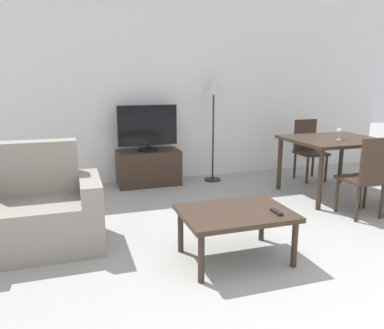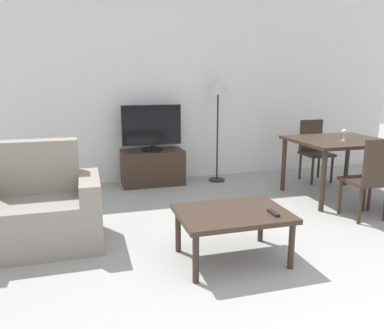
% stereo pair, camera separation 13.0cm
% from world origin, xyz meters
% --- Properties ---
extents(wall_back, '(7.30, 0.06, 2.70)m').
position_xyz_m(wall_back, '(0.00, 3.91, 1.35)').
color(wall_back, white).
rests_on(wall_back, ground_plane).
extents(armchair, '(1.10, 0.73, 0.94)m').
position_xyz_m(armchair, '(-1.85, 1.87, 0.32)').
color(armchair, gray).
rests_on(armchair, ground_plane).
extents(tv_stand, '(0.88, 0.44, 0.50)m').
position_xyz_m(tv_stand, '(-0.49, 3.62, 0.25)').
color(tv_stand, '#38281E').
rests_on(tv_stand, ground_plane).
extents(tv, '(0.84, 0.29, 0.64)m').
position_xyz_m(tv, '(-0.49, 3.62, 0.82)').
color(tv, black).
rests_on(tv, tv_stand).
extents(coffee_table, '(0.90, 0.65, 0.43)m').
position_xyz_m(coffee_table, '(-0.27, 1.11, 0.38)').
color(coffee_table, '#38281E').
rests_on(coffee_table, ground_plane).
extents(dining_table, '(1.13, 1.00, 0.75)m').
position_xyz_m(dining_table, '(1.68, 2.38, 0.66)').
color(dining_table, '#38281E').
rests_on(dining_table, ground_plane).
extents(dining_chair_near, '(0.40, 0.40, 0.90)m').
position_xyz_m(dining_chair_near, '(1.48, 1.57, 0.49)').
color(dining_chair_near, '#38281E').
rests_on(dining_chair_near, ground_plane).
extents(dining_chair_far, '(0.40, 0.40, 0.90)m').
position_xyz_m(dining_chair_far, '(1.87, 3.20, 0.49)').
color(dining_chair_far, '#38281E').
rests_on(dining_chair_far, ground_plane).
extents(floor_lamp, '(0.32, 0.32, 1.55)m').
position_xyz_m(floor_lamp, '(0.46, 3.54, 1.33)').
color(floor_lamp, black).
rests_on(floor_lamp, ground_plane).
extents(remote_primary, '(0.04, 0.15, 0.02)m').
position_xyz_m(remote_primary, '(0.02, 0.97, 0.44)').
color(remote_primary, black).
rests_on(remote_primary, coffee_table).
extents(wine_glass_left, '(0.07, 0.07, 0.15)m').
position_xyz_m(wine_glass_left, '(1.64, 2.26, 0.86)').
color(wine_glass_left, silver).
rests_on(wine_glass_left, dining_table).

